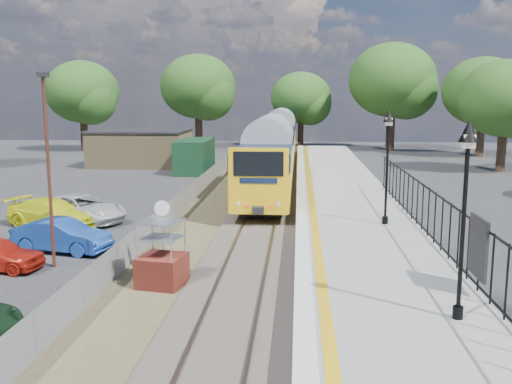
# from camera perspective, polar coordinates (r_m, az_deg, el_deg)

# --- Properties ---
(ground) EXTENTS (120.00, 120.00, 0.00)m
(ground) POSITION_cam_1_polar(r_m,az_deg,el_deg) (17.99, -1.63, -9.92)
(ground) COLOR #2D2D30
(ground) RESTS_ON ground
(track_bed) EXTENTS (5.90, 80.00, 0.29)m
(track_bed) POSITION_cam_1_polar(r_m,az_deg,el_deg) (27.29, -0.54, -2.95)
(track_bed) COLOR #473F38
(track_bed) RESTS_ON ground
(platform) EXTENTS (5.00, 70.00, 0.90)m
(platform) POSITION_cam_1_polar(r_m,az_deg,el_deg) (25.60, 9.64, -3.11)
(platform) COLOR gray
(platform) RESTS_ON ground
(platform_edge) EXTENTS (0.90, 70.00, 0.01)m
(platform_edge) POSITION_cam_1_polar(r_m,az_deg,el_deg) (25.39, 5.02, -2.06)
(platform_edge) COLOR silver
(platform_edge) RESTS_ON platform
(victorian_lamp_south) EXTENTS (0.44, 0.44, 4.60)m
(victorian_lamp_south) POSITION_cam_1_polar(r_m,az_deg,el_deg) (13.51, 20.29, 1.74)
(victorian_lamp_south) COLOR black
(victorian_lamp_south) RESTS_ON platform
(victorian_lamp_north) EXTENTS (0.44, 0.44, 4.60)m
(victorian_lamp_north) POSITION_cam_1_polar(r_m,az_deg,el_deg) (23.21, 13.07, 5.10)
(victorian_lamp_north) COLOR black
(victorian_lamp_north) RESTS_ON platform
(palisade_fence) EXTENTS (0.12, 26.00, 2.00)m
(palisade_fence) POSITION_cam_1_polar(r_m,az_deg,el_deg) (20.14, 17.93, -2.85)
(palisade_fence) COLOR black
(palisade_fence) RESTS_ON platform
(wire_fence) EXTENTS (0.06, 52.00, 1.20)m
(wire_fence) POSITION_cam_1_polar(r_m,az_deg,el_deg) (29.97, -7.29, -0.91)
(wire_fence) COLOR #999EA3
(wire_fence) RESTS_ON ground
(outbuilding) EXTENTS (10.80, 10.10, 3.12)m
(outbuilding) POSITION_cam_1_polar(r_m,az_deg,el_deg) (49.93, -10.49, 4.24)
(outbuilding) COLOR #8E7850
(outbuilding) RESTS_ON ground
(tree_line) EXTENTS (56.80, 43.80, 11.88)m
(tree_line) POSITION_cam_1_polar(r_m,az_deg,el_deg) (58.88, 3.97, 10.11)
(tree_line) COLOR #332319
(tree_line) RESTS_ON ground
(train) EXTENTS (2.82, 40.83, 3.51)m
(train) POSITION_cam_1_polar(r_m,az_deg,el_deg) (45.74, 2.05, 4.95)
(train) COLOR yellow
(train) RESTS_ON ground
(brick_plinth) EXTENTS (1.57, 1.57, 2.17)m
(brick_plinth) POSITION_cam_1_polar(r_m,az_deg,el_deg) (18.32, -9.41, -6.27)
(brick_plinth) COLOR maroon
(brick_plinth) RESTS_ON ground
(speed_sign) EXTENTS (0.51, 0.16, 2.59)m
(speed_sign) POSITION_cam_1_polar(r_m,az_deg,el_deg) (19.33, -9.32, -3.31)
(speed_sign) COLOR #999EA3
(speed_sign) RESTS_ON ground
(carpark_lamp) EXTENTS (0.25, 0.50, 6.79)m
(carpark_lamp) POSITION_cam_1_polar(r_m,az_deg,el_deg) (20.96, -20.09, 3.19)
(carpark_lamp) COLOR #4C2419
(carpark_lamp) RESTS_ON ground
(car_blue) EXTENTS (4.08, 2.15, 1.28)m
(car_blue) POSITION_cam_1_polar(r_m,az_deg,el_deg) (23.50, -18.87, -4.16)
(car_blue) COLOR #194198
(car_blue) RESTS_ON ground
(car_yellow) EXTENTS (4.90, 3.26, 1.32)m
(car_yellow) POSITION_cam_1_polar(r_m,az_deg,el_deg) (27.98, -19.70, -2.02)
(car_yellow) COLOR yellow
(car_yellow) RESTS_ON ground
(car_white) EXTENTS (5.22, 3.90, 1.32)m
(car_white) POSITION_cam_1_polar(r_m,az_deg,el_deg) (28.69, -17.15, -1.61)
(car_white) COLOR silver
(car_white) RESTS_ON ground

